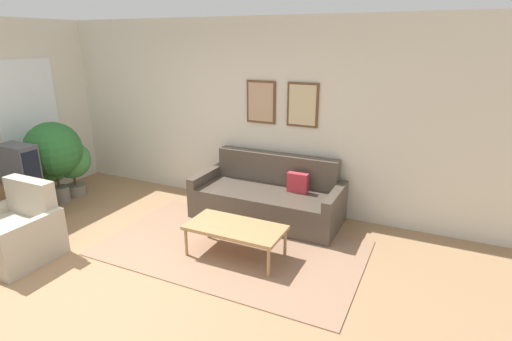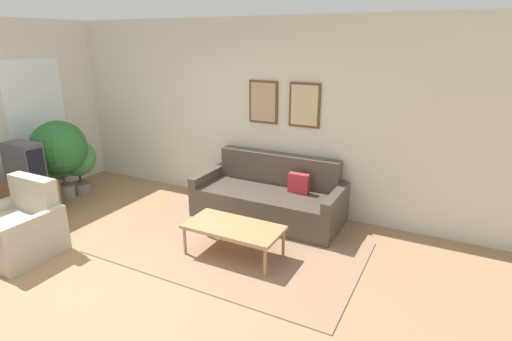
% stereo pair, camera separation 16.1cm
% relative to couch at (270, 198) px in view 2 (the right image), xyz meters
% --- Properties ---
extents(ground_plane, '(16.00, 16.00, 0.00)m').
position_rel_couch_xyz_m(ground_plane, '(-0.87, -2.23, -0.29)').
color(ground_plane, '#997551').
extents(area_rug, '(3.08, 1.80, 0.01)m').
position_rel_couch_xyz_m(area_rug, '(-0.04, -1.01, -0.29)').
color(area_rug, '#937056').
rests_on(area_rug, ground_plane).
extents(wall_back, '(8.00, 0.09, 2.70)m').
position_rel_couch_xyz_m(wall_back, '(-0.86, 0.46, 1.06)').
color(wall_back, beige).
rests_on(wall_back, ground_plane).
extents(couch, '(2.03, 0.90, 0.86)m').
position_rel_couch_xyz_m(couch, '(0.00, 0.00, 0.00)').
color(couch, '#4C4238').
rests_on(couch, ground_plane).
extents(coffee_table, '(1.11, 0.56, 0.39)m').
position_rel_couch_xyz_m(coffee_table, '(0.09, -1.14, 0.06)').
color(coffee_table, '#A87F51').
rests_on(coffee_table, ground_plane).
extents(tv_stand, '(0.75, 0.41, 0.54)m').
position_rel_couch_xyz_m(tv_stand, '(-3.01, -1.50, -0.02)').
color(tv_stand, brown).
rests_on(tv_stand, ground_plane).
extents(tv, '(0.53, 0.28, 0.53)m').
position_rel_couch_xyz_m(tv, '(-3.00, -1.50, 0.52)').
color(tv, '#424247').
rests_on(tv, tv_stand).
extents(armchair, '(0.86, 0.76, 0.87)m').
position_rel_couch_xyz_m(armchair, '(-2.17, -2.22, -0.00)').
color(armchair, '#B2A893').
rests_on(armchair, ground_plane).
extents(potted_plant_tall, '(0.82, 0.82, 1.25)m').
position_rel_couch_xyz_m(potted_plant_tall, '(-3.13, -0.86, 0.52)').
color(potted_plant_tall, slate).
rests_on(potted_plant_tall, ground_plane).
extents(potted_plant_by_window, '(0.58, 0.58, 0.88)m').
position_rel_couch_xyz_m(potted_plant_by_window, '(-3.15, -0.55, 0.25)').
color(potted_plant_by_window, slate).
rests_on(potted_plant_by_window, ground_plane).
extents(potted_plant_small, '(0.60, 0.60, 0.88)m').
position_rel_couch_xyz_m(potted_plant_small, '(-3.34, -0.81, 0.26)').
color(potted_plant_small, '#383D42').
rests_on(potted_plant_small, ground_plane).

